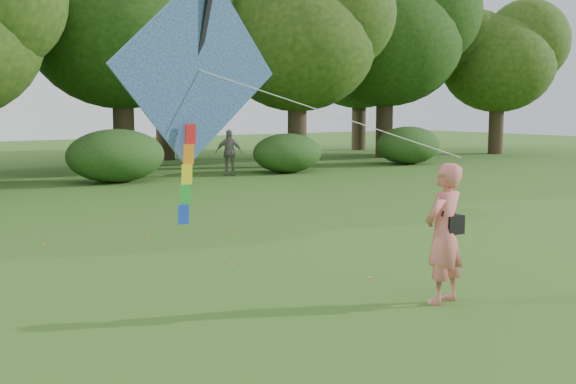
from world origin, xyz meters
TOP-DOWN VIEW (x-y plane):
  - ground at (0.00, 0.00)m, footprint 100.00×100.00m
  - man_kite_flyer at (0.76, 0.50)m, footprint 0.79×0.60m
  - bystander_right at (7.51, 17.77)m, footprint 1.08×0.97m
  - crossbody_bag at (0.88, 0.47)m, footprint 0.43×0.20m
  - flying_kite at (-2.14, 2.12)m, footprint 4.43×2.05m
  - tree_line at (1.67, 22.88)m, footprint 54.70×15.30m
  - shrub_band at (-0.72, 17.60)m, footprint 39.15×3.22m
  - fallen_leaves at (0.36, 3.76)m, footprint 11.02×13.85m

SIDE VIEW (x-z plane):
  - ground at x=0.00m, z-range 0.00..0.00m
  - fallen_leaves at x=0.36m, z-range 0.00..0.01m
  - shrub_band at x=-0.72m, z-range -0.08..1.79m
  - bystander_right at x=7.51m, z-range 0.00..1.77m
  - man_kite_flyer at x=0.76m, z-range 0.00..1.94m
  - crossbody_bag at x=0.88m, z-range 0.73..1.47m
  - flying_kite at x=-2.14m, z-range 1.49..4.77m
  - tree_line at x=1.67m, z-range 0.86..10.35m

